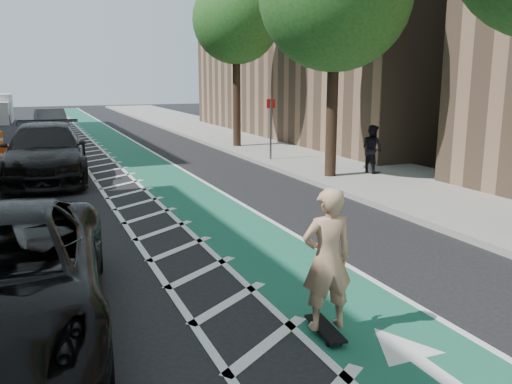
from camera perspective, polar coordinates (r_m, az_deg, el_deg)
ground at (r=7.91m, az=-13.40°, el=-12.98°), size 120.00×120.00×0.00m
bike_lane at (r=17.89m, az=-9.31°, el=1.25°), size 2.00×90.00×0.01m
buffer_strip at (r=17.61m, az=-14.06°, el=0.88°), size 1.40×90.00×0.01m
sidewalk_right at (r=20.36m, az=8.76°, el=2.77°), size 5.00×90.00×0.15m
curb_right at (r=19.21m, az=2.51°, el=2.36°), size 0.12×90.00×0.16m
tree_r_d at (r=24.91m, az=-1.70°, el=17.71°), size 4.20×4.20×7.90m
sign_post at (r=21.07m, az=1.56°, el=6.71°), size 0.35×0.08×2.47m
skateboard at (r=7.31m, az=7.29°, el=-14.09°), size 0.33×0.88×0.12m
skateboarder at (r=6.95m, az=7.50°, el=-7.02°), size 0.72×0.52×1.86m
suv_far at (r=18.90m, az=-21.26°, el=3.92°), size 3.02×6.41×1.81m
car_grey at (r=33.98m, az=-20.77°, el=6.93°), size 1.84×4.59×1.48m
pedestrian at (r=18.51m, az=12.11°, el=4.46°), size 0.73×0.87×1.60m
barrel_b at (r=21.32m, az=-24.62°, el=3.19°), size 0.67×0.67×0.91m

